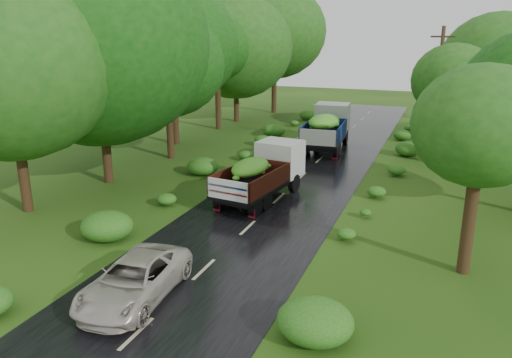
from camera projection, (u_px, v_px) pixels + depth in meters
The scene contains 10 objects.
ground at pixel (137, 334), 13.38m from camera, with size 120.00×120.00×0.00m, color #1C400D.
road at pixel (216, 258), 17.84m from camera, with size 6.50×80.00×0.02m, color black.
road_lines at pixel (228, 246), 18.73m from camera, with size 0.12×69.60×0.00m.
truck_near at pixel (263, 170), 23.79m from camera, with size 2.87×6.13×2.48m.
truck_far at pixel (328, 126), 33.86m from camera, with size 2.78×6.83×2.81m.
car at pixel (135, 280), 14.94m from camera, with size 2.07×4.48×1.24m, color #BCB5A7.
utility_pole at pixel (437, 94), 29.64m from camera, with size 1.38×0.51×8.06m.
trees_left at pixel (187, 47), 33.77m from camera, with size 6.23×34.72×9.67m.
trees_right at pixel (493, 77), 28.70m from camera, with size 6.67×32.26×7.34m.
shrubs at pixel (291, 181), 25.79m from camera, with size 11.90×44.00×0.70m.
Camera 1 is at (7.17, -9.69, 7.83)m, focal length 35.00 mm.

